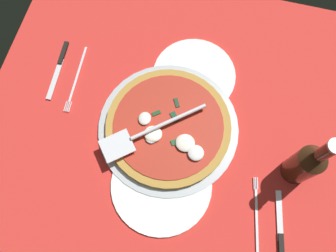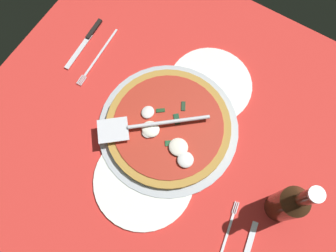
# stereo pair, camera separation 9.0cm
# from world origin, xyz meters

# --- Properties ---
(ground_plane) EXTENTS (1.01, 1.01, 0.01)m
(ground_plane) POSITION_xyz_m (0.00, 0.00, -0.00)
(ground_plane) COLOR red
(checker_pattern) EXTENTS (1.01, 1.01, 0.00)m
(checker_pattern) POSITION_xyz_m (-0.00, -0.00, 0.00)
(checker_pattern) COLOR white
(checker_pattern) RESTS_ON ground_plane
(pizza_pan) EXTENTS (0.37, 0.37, 0.01)m
(pizza_pan) POSITION_xyz_m (0.02, 0.00, 0.01)
(pizza_pan) COLOR #ACB5BD
(pizza_pan) RESTS_ON ground_plane
(dinner_plate_left) EXTENTS (0.25, 0.25, 0.01)m
(dinner_plate_left) POSITION_xyz_m (-0.13, -0.02, 0.01)
(dinner_plate_left) COLOR white
(dinner_plate_left) RESTS_ON ground_plane
(dinner_plate_right) EXTENTS (0.23, 0.23, 0.01)m
(dinner_plate_right) POSITION_xyz_m (0.19, -0.03, 0.01)
(dinner_plate_right) COLOR white
(dinner_plate_right) RESTS_ON ground_plane
(pizza) EXTENTS (0.33, 0.33, 0.03)m
(pizza) POSITION_xyz_m (0.02, 0.00, 0.02)
(pizza) COLOR #B38538
(pizza) RESTS_ON pizza_pan
(pizza_server) EXTENTS (0.21, 0.25, 0.01)m
(pizza_server) POSITION_xyz_m (-0.02, 0.04, 0.05)
(pizza_server) COLOR silver
(pizza_server) RESTS_ON pizza
(place_setting_far) EXTENTS (0.21, 0.14, 0.01)m
(place_setting_far) POSITION_xyz_m (0.11, 0.32, 0.00)
(place_setting_far) COLOR white
(place_setting_far) RESTS_ON ground_plane
(beer_bottle) EXTENTS (0.07, 0.07, 0.24)m
(beer_bottle) POSITION_xyz_m (-0.01, -0.34, 0.09)
(beer_bottle) COLOR #3E2414
(beer_bottle) RESTS_ON ground_plane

